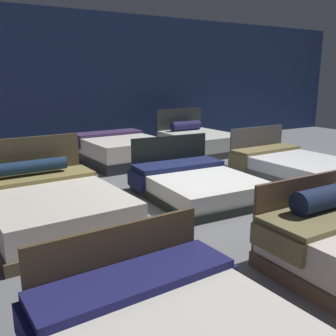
% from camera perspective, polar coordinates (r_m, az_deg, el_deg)
% --- Properties ---
extents(ground_plane, '(18.00, 18.00, 0.02)m').
position_cam_1_polar(ground_plane, '(5.96, 4.99, -4.90)').
color(ground_plane, slate).
extents(showroom_back_wall, '(18.00, 0.06, 3.50)m').
position_cam_1_polar(showroom_back_wall, '(10.25, -12.03, 12.59)').
color(showroom_back_wall, navy).
rests_on(showroom_back_wall, ground_plane).
extents(bed_3, '(1.77, 2.26, 1.01)m').
position_cam_1_polar(bed_3, '(5.16, -17.20, -5.40)').
color(bed_3, brown).
rests_on(bed_3, ground_plane).
extents(bed_4, '(1.69, 2.02, 0.86)m').
position_cam_1_polar(bed_4, '(6.08, 4.27, -2.43)').
color(bed_4, black).
rests_on(bed_4, ground_plane).
extents(bed_5, '(1.62, 2.13, 0.88)m').
position_cam_1_polar(bed_5, '(7.48, 18.31, 0.14)').
color(bed_5, '#525152').
rests_on(bed_5, ground_plane).
extents(bed_6, '(1.66, 2.16, 0.58)m').
position_cam_1_polar(bed_6, '(7.93, -21.74, 0.85)').
color(bed_6, brown).
rests_on(bed_6, ground_plane).
extents(bed_7, '(1.75, 2.04, 0.61)m').
position_cam_1_polar(bed_7, '(8.52, -7.17, 2.71)').
color(bed_7, '#202427').
rests_on(bed_7, ground_plane).
extents(bed_8, '(1.57, 1.98, 1.04)m').
position_cam_1_polar(bed_8, '(9.66, 4.69, 3.95)').
color(bed_8, '#313332').
rests_on(bed_8, ground_plane).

